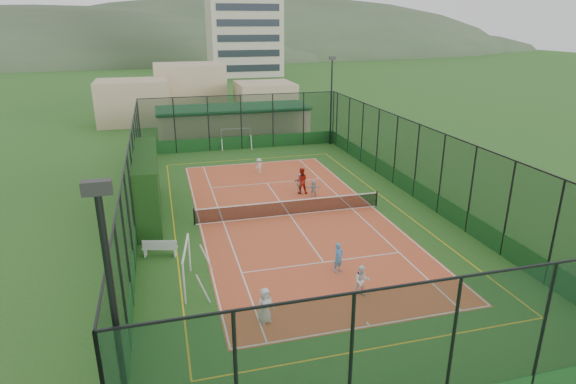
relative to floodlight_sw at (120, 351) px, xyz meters
name	(u,v)px	position (x,y,z in m)	size (l,w,h in m)	color
ground	(290,215)	(8.60, 16.60, -4.12)	(300.00, 300.00, 0.00)	#2A5B1F
court_slab	(290,215)	(8.60, 16.60, -4.12)	(11.17, 23.97, 0.01)	#C2592B
tennis_net	(290,207)	(8.60, 16.60, -3.59)	(11.67, 0.12, 1.06)	black
perimeter_fence	(290,177)	(8.60, 16.60, -1.62)	(18.12, 34.12, 5.00)	black
floodlight_sw	(120,351)	(0.00, 0.00, 0.00)	(0.60, 0.26, 8.25)	black
floodlight_ne	(331,101)	(17.20, 33.20, 0.00)	(0.60, 0.26, 8.25)	black
clubhouse	(233,122)	(8.60, 38.60, -2.55)	(15.20, 7.20, 3.15)	tan
apartment_tower	(243,3)	(20.60, 98.60, 10.88)	(15.00, 12.00, 30.00)	beige
distant_hills	(176,56)	(8.60, 166.60, -4.12)	(200.00, 60.00, 24.00)	#384C33
hedge_left	(148,184)	(0.30, 19.08, -2.19)	(1.33, 8.84, 3.87)	black
white_bench	(160,247)	(0.80, 13.02, -3.64)	(1.74, 0.48, 0.98)	white
futsal_goal_near	(187,267)	(1.95, 9.63, -3.16)	(0.87, 2.99, 1.93)	white
futsal_goal_far	(236,138)	(8.11, 34.11, -3.22)	(2.81, 0.82, 1.82)	white
child_near_left	(265,306)	(4.72, 6.06, -3.37)	(0.73, 0.47, 1.49)	silver
child_near_mid	(338,258)	(8.95, 9.14, -3.37)	(0.54, 0.35, 1.48)	#4488C3
child_near_right	(362,281)	(9.16, 6.85, -3.39)	(0.71, 0.55, 1.46)	white
child_far_left	(259,166)	(8.56, 25.62, -3.51)	(0.78, 0.45, 1.20)	silver
child_far_right	(300,183)	(10.28, 20.17, -3.37)	(0.87, 0.36, 1.49)	white
child_far_back	(314,188)	(11.06, 19.45, -3.55)	(1.05, 0.34, 1.14)	silver
coach	(301,181)	(10.42, 20.23, -3.20)	(0.89, 0.69, 1.83)	#A81F12
tennis_balls	(292,208)	(9.05, 17.68, -4.08)	(6.16, 1.71, 0.07)	#CCE033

